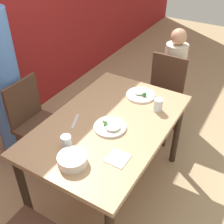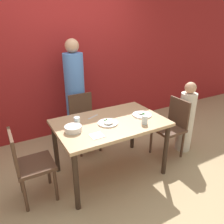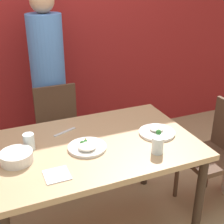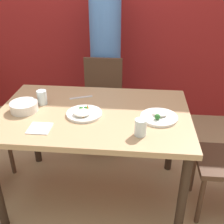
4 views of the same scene
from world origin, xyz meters
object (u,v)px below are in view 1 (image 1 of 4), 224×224
person_child (173,80)px  chair_child_spot (162,94)px  chair_adult_spot (36,121)px  glass_water_tall (158,105)px  plate_rice_adult (111,127)px  bowl_curry (72,160)px  person_adult (4,84)px

person_child → chair_child_spot: bearing=180.0°
chair_adult_spot → glass_water_tall: size_ratio=8.24×
chair_child_spot → person_child: (0.29, -0.00, 0.03)m
chair_adult_spot → glass_water_tall: bearing=-70.2°
chair_child_spot → glass_water_tall: chair_child_spot is taller
chair_child_spot → plate_rice_adult: (-1.07, 0.00, 0.30)m
glass_water_tall → chair_child_spot: bearing=17.0°
chair_child_spot → plate_rice_adult: bearing=-90.2°
chair_adult_spot → plate_rice_adult: size_ratio=3.57×
person_child → glass_water_tall: size_ratio=10.38×
chair_adult_spot → glass_water_tall: (0.37, -1.04, 0.33)m
chair_adult_spot → glass_water_tall: 1.15m
plate_rice_adult → glass_water_tall: 0.45m
plate_rice_adult → glass_water_tall: (0.39, -0.21, 0.04)m
chair_child_spot → plate_rice_adult: size_ratio=3.57×
chair_adult_spot → chair_child_spot: (1.06, -0.83, 0.00)m
glass_water_tall → person_child: bearing=12.1°
chair_child_spot → glass_water_tall: size_ratio=8.24×
plate_rice_adult → chair_adult_spot: bearing=88.8°
person_child → plate_rice_adult: 1.39m
plate_rice_adult → glass_water_tall: glass_water_tall is taller
chair_adult_spot → bowl_curry: bearing=-119.3°
person_adult → plate_rice_adult: 1.16m
person_child → bowl_curry: 1.82m
person_child → plate_rice_adult: size_ratio=4.49×
person_child → glass_water_tall: (-0.98, -0.21, 0.31)m
person_child → plate_rice_adult: person_child is taller
chair_adult_spot → plate_rice_adult: chair_adult_spot is taller
chair_child_spot → person_child: person_child is taller
person_adult → glass_water_tall: bearing=-74.7°
chair_child_spot → chair_adult_spot: bearing=-128.2°
chair_adult_spot → person_adult: 0.45m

